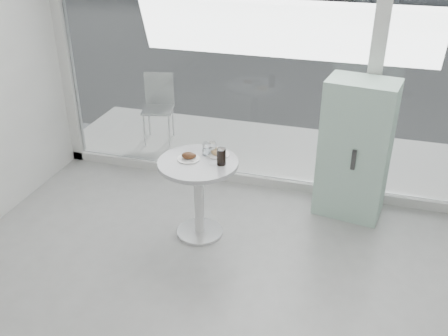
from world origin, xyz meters
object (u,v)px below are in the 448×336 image
(patio_chair, at_px, (159,103))
(plate_fritter, at_px, (189,157))
(mint_cabinet, at_px, (355,150))
(water_tumbler_b, at_px, (213,149))
(plate_donut, at_px, (218,153))
(water_tumbler_a, at_px, (206,150))
(main_table, at_px, (199,183))
(cola_glass, at_px, (221,157))

(patio_chair, xyz_separation_m, plate_fritter, (1.08, -1.81, 0.26))
(mint_cabinet, height_order, plate_fritter, mint_cabinet)
(water_tumbler_b, bearing_deg, plate_donut, -4.76)
(mint_cabinet, bearing_deg, water_tumbler_a, -143.96)
(plate_donut, bearing_deg, mint_cabinet, 27.72)
(plate_donut, distance_m, water_tumbler_b, 0.06)
(plate_fritter, distance_m, water_tumbler_a, 0.18)
(patio_chair, distance_m, plate_donut, 2.11)
(main_table, distance_m, water_tumbler_a, 0.31)
(main_table, bearing_deg, plate_donut, 53.60)
(mint_cabinet, distance_m, plate_fritter, 1.62)
(mint_cabinet, height_order, water_tumbler_b, mint_cabinet)
(plate_fritter, distance_m, plate_donut, 0.28)
(main_table, height_order, plate_donut, plate_donut)
(patio_chair, xyz_separation_m, water_tumbler_b, (1.25, -1.64, 0.28))
(patio_chair, relative_size, plate_donut, 4.03)
(plate_fritter, height_order, plate_donut, plate_fritter)
(patio_chair, relative_size, water_tumbler_b, 7.48)
(main_table, xyz_separation_m, water_tumbler_a, (0.03, 0.15, 0.27))
(main_table, xyz_separation_m, plate_donut, (0.13, 0.18, 0.24))
(plate_fritter, relative_size, plate_donut, 0.96)
(water_tumbler_b, bearing_deg, main_table, -113.75)
(water_tumbler_a, bearing_deg, patio_chair, 125.55)
(plate_fritter, xyz_separation_m, water_tumbler_a, (0.12, 0.14, 0.03))
(mint_cabinet, relative_size, cola_glass, 9.05)
(plate_fritter, bearing_deg, mint_cabinet, 29.32)
(cola_glass, bearing_deg, mint_cabinet, 35.87)
(patio_chair, bearing_deg, water_tumbler_b, -66.04)
(mint_cabinet, distance_m, plate_donut, 1.35)
(mint_cabinet, xyz_separation_m, cola_glass, (-1.10, -0.80, 0.15))
(water_tumbler_a, bearing_deg, mint_cabinet, 26.98)
(mint_cabinet, height_order, cola_glass, mint_cabinet)
(plate_donut, xyz_separation_m, cola_glass, (0.08, -0.17, 0.05))
(plate_donut, bearing_deg, water_tumbler_a, -162.51)
(mint_cabinet, bearing_deg, patio_chair, 166.72)
(main_table, relative_size, cola_glass, 5.02)
(main_table, relative_size, water_tumbler_a, 6.59)
(main_table, distance_m, plate_donut, 0.33)
(main_table, distance_m, cola_glass, 0.36)
(main_table, bearing_deg, patio_chair, 122.63)
(cola_glass, bearing_deg, plate_donut, 115.82)
(water_tumbler_a, xyz_separation_m, water_tumbler_b, (0.05, 0.04, -0.00))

